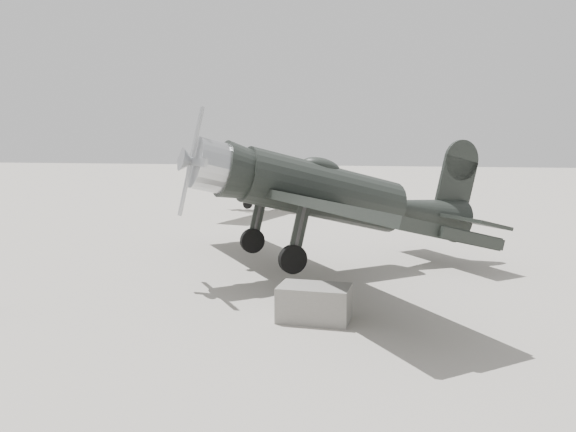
{
  "coord_description": "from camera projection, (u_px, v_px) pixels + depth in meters",
  "views": [
    {
      "loc": [
        3.16,
        -13.8,
        3.9
      ],
      "look_at": [
        -0.93,
        3.94,
        1.5
      ],
      "focal_mm": 35.0,
      "sensor_mm": 36.0,
      "label": 1
    }
  ],
  "objects": [
    {
      "name": "ground",
      "position": [
        289.0,
        294.0,
        14.54
      ],
      "size": [
        160.0,
        160.0,
        0.0
      ],
      "primitive_type": "plane",
      "color": "gray",
      "rests_on": "ground"
    },
    {
      "name": "lowwing_monoplane",
      "position": [
        336.0,
        196.0,
        16.64
      ],
      "size": [
        11.21,
        12.2,
        4.39
      ],
      "rotation": [
        0.0,
        0.24,
        0.64
      ],
      "color": "black",
      "rests_on": "ground"
    },
    {
      "name": "highwing_monoplane",
      "position": [
        278.0,
        178.0,
        31.48
      ],
      "size": [
        7.64,
        10.69,
        3.02
      ],
      "rotation": [
        0.0,
        0.23,
        -0.2
      ],
      "color": "gray",
      "rests_on": "ground"
    },
    {
      "name": "equipment_block",
      "position": [
        314.0,
        303.0,
        12.33
      ],
      "size": [
        1.58,
        1.01,
        0.78
      ],
      "primitive_type": "cube",
      "rotation": [
        0.0,
        0.0,
        -0.02
      ],
      "color": "slate",
      "rests_on": "ground"
    }
  ]
}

